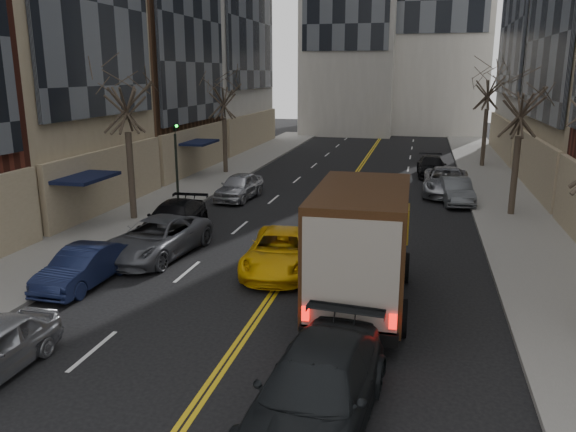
% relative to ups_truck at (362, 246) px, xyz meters
% --- Properties ---
extents(sidewalk_left, '(4.00, 66.00, 0.15)m').
position_rel_ups_truck_xyz_m(sidewalk_left, '(-11.80, 14.51, -1.81)').
color(sidewalk_left, slate).
rests_on(sidewalk_left, ground).
extents(sidewalk_right, '(4.00, 66.00, 0.15)m').
position_rel_ups_truck_xyz_m(sidewalk_right, '(6.20, 14.51, -1.81)').
color(sidewalk_right, slate).
rests_on(sidewalk_right, ground).
extents(tree_lf_mid, '(3.20, 3.20, 8.91)m').
position_rel_ups_truck_xyz_m(tree_lf_mid, '(-11.60, 7.51, 4.71)').
color(tree_lf_mid, '#382D23').
rests_on(tree_lf_mid, sidewalk_left).
extents(tree_lf_far, '(3.20, 3.20, 8.12)m').
position_rel_ups_truck_xyz_m(tree_lf_far, '(-11.60, 20.51, 4.14)').
color(tree_lf_far, '#382D23').
rests_on(tree_lf_far, sidewalk_left).
extents(tree_rt_mid, '(3.20, 3.20, 8.32)m').
position_rel_ups_truck_xyz_m(tree_rt_mid, '(6.00, 12.51, 4.28)').
color(tree_rt_mid, '#382D23').
rests_on(tree_rt_mid, sidewalk_right).
extents(tree_rt_far, '(3.20, 3.20, 9.11)m').
position_rel_ups_truck_xyz_m(tree_rt_far, '(6.00, 27.51, 4.85)').
color(tree_rt_far, '#382D23').
rests_on(tree_rt_far, sidewalk_right).
extents(traffic_signal, '(0.29, 0.26, 4.70)m').
position_rel_ups_truck_xyz_m(traffic_signal, '(-10.19, 9.51, 0.93)').
color(traffic_signal, black).
rests_on(traffic_signal, sidewalk_left).
extents(ups_truck, '(2.91, 6.89, 3.75)m').
position_rel_ups_truck_xyz_m(ups_truck, '(0.00, 0.00, 0.00)').
color(ups_truck, black).
rests_on(ups_truck, ground).
extents(observer_sedan, '(2.68, 5.63, 1.58)m').
position_rel_ups_truck_xyz_m(observer_sedan, '(-0.19, -6.27, -1.10)').
color(observer_sedan, black).
rests_on(observer_sedan, ground).
extents(taxi, '(2.78, 5.25, 1.41)m').
position_rel_ups_truck_xyz_m(taxi, '(-3.10, 2.47, -1.18)').
color(taxi, '#E3AA09').
rests_on(taxi, ground).
extents(pedestrian, '(0.64, 0.76, 1.78)m').
position_rel_ups_truck_xyz_m(pedestrian, '(-0.56, 6.21, -1.00)').
color(pedestrian, black).
rests_on(pedestrian, ground).
extents(parked_lf_b, '(1.47, 3.98, 1.30)m').
position_rel_ups_truck_xyz_m(parked_lf_b, '(-9.10, -0.50, -1.24)').
color(parked_lf_b, '#111938').
rests_on(parked_lf_b, ground).
extents(parked_lf_c, '(2.97, 5.47, 1.46)m').
position_rel_ups_truck_xyz_m(parked_lf_c, '(-8.10, 2.86, -1.16)').
color(parked_lf_c, '#515359').
rests_on(parked_lf_c, ground).
extents(parked_lf_d, '(2.30, 4.98, 1.41)m').
position_rel_ups_truck_xyz_m(parked_lf_d, '(-8.73, 5.76, -1.18)').
color(parked_lf_d, black).
rests_on(parked_lf_d, ground).
extents(parked_lf_e, '(1.96, 4.33, 1.44)m').
position_rel_ups_truck_xyz_m(parked_lf_e, '(-8.17, 13.13, -1.17)').
color(parked_lf_e, '#B4B6BD').
rests_on(parked_lf_e, ground).
extents(parked_rt_a, '(1.89, 4.27, 1.36)m').
position_rel_ups_truck_xyz_m(parked_rt_a, '(3.50, 14.87, -1.21)').
color(parked_rt_a, '#494C50').
rests_on(parked_rt_a, ground).
extents(parked_rt_b, '(2.66, 5.58, 1.54)m').
position_rel_ups_truck_xyz_m(parked_rt_b, '(3.06, 17.04, -1.12)').
color(parked_rt_b, '#9EA0A6').
rests_on(parked_rt_b, ground).
extents(parked_rt_c, '(2.10, 4.69, 1.34)m').
position_rel_ups_truck_xyz_m(parked_rt_c, '(2.30, 22.89, -1.22)').
color(parked_rt_c, black).
rests_on(parked_rt_c, ground).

